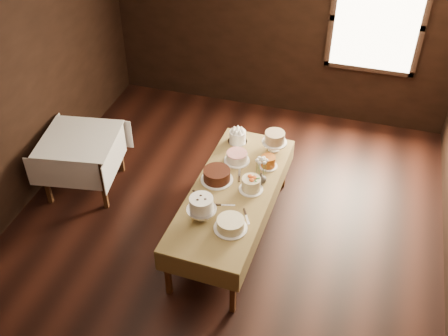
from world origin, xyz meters
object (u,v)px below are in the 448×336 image
at_px(cake_speckled, 274,142).
at_px(cake_lattice, 237,157).
at_px(cake_server_b, 247,219).
at_px(cake_server_e, 204,197).
at_px(cake_meringue, 238,137).
at_px(cake_swirl, 202,209).
at_px(cake_caramel, 268,162).
at_px(cake_flowers, 251,184).
at_px(cake_server_c, 239,172).
at_px(cake_server_d, 259,179).
at_px(display_table, 233,193).
at_px(cake_chocolate, 217,175).
at_px(flower_vase, 261,178).
at_px(cake_cream, 231,224).
at_px(side_table, 80,144).
at_px(cake_server_a, 228,205).

height_order(cake_speckled, cake_lattice, cake_speckled).
bearing_deg(cake_server_b, cake_server_e, -137.55).
height_order(cake_meringue, cake_lattice, cake_meringue).
height_order(cake_swirl, cake_server_e, cake_swirl).
distance_m(cake_caramel, cake_server_b, 0.92).
bearing_deg(cake_flowers, cake_caramel, 79.01).
height_order(cake_server_c, cake_server_d, same).
height_order(display_table, cake_meringue, cake_meringue).
bearing_deg(cake_caramel, cake_server_c, -144.09).
relative_size(cake_meringue, cake_swirl, 0.85).
bearing_deg(cake_server_c, cake_swirl, 153.43).
distance_m(cake_chocolate, cake_swirl, 0.63).
distance_m(cake_chocolate, cake_server_b, 0.71).
height_order(cake_meringue, cake_flowers, cake_flowers).
xyz_separation_m(cake_server_b, flower_vase, (-0.01, 0.61, 0.06)).
relative_size(cake_swirl, cake_cream, 0.80).
relative_size(display_table, cake_server_e, 9.42).
distance_m(cake_meringue, cake_server_b, 1.37).
xyz_separation_m(cake_speckled, cake_swirl, (-0.46, -1.36, 0.01)).
relative_size(cake_swirl, flower_vase, 2.28).
relative_size(display_table, side_table, 2.18).
xyz_separation_m(cake_swirl, flower_vase, (0.45, 0.72, -0.06)).
bearing_deg(cake_server_e, cake_server_a, 14.53).
height_order(cake_caramel, cake_server_b, cake_caramel).
height_order(cake_flowers, cake_server_d, cake_flowers).
xyz_separation_m(cake_meringue, cake_cream, (0.33, -1.45, -0.02)).
bearing_deg(side_table, cake_server_e, -15.81).
xyz_separation_m(side_table, cake_server_a, (2.06, -0.55, 0.02)).
bearing_deg(cake_server_d, cake_chocolate, 179.94).
relative_size(cake_cream, flower_vase, 2.87).
distance_m(display_table, cake_chocolate, 0.27).
xyz_separation_m(cake_lattice, cake_cream, (0.24, -1.08, 0.00)).
bearing_deg(cake_meringue, cake_speckled, -4.16).
bearing_deg(cake_flowers, cake_cream, -94.47).
bearing_deg(cake_lattice, cake_swirl, -95.19).
height_order(cake_caramel, cake_server_a, cake_caramel).
xyz_separation_m(cake_swirl, cake_cream, (0.33, -0.06, -0.07)).
xyz_separation_m(cake_chocolate, cake_swirl, (0.03, -0.62, 0.06)).
height_order(cake_caramel, cake_cream, cake_caramel).
xyz_separation_m(cake_lattice, cake_flowers, (0.29, -0.44, 0.02)).
relative_size(cake_lattice, cake_cream, 0.88).
height_order(cake_swirl, flower_vase, cake_swirl).
bearing_deg(cake_swirl, side_table, 156.41).
distance_m(cake_caramel, flower_vase, 0.31).
bearing_deg(cake_caramel, cake_server_e, -126.95).
bearing_deg(display_table, cake_caramel, 61.35).
height_order(cake_meringue, cake_swirl, cake_swirl).
relative_size(cake_caramel, cake_cream, 0.56).
relative_size(cake_caramel, cake_server_c, 0.92).
bearing_deg(display_table, side_table, 171.76).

